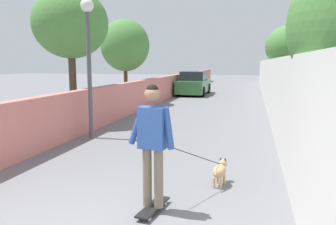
{
  "coord_description": "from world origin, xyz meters",
  "views": [
    {
      "loc": [
        -3.2,
        -2.11,
        2.15
      ],
      "look_at": [
        4.26,
        -0.23,
        1.0
      ],
      "focal_mm": 36.37,
      "sensor_mm": 36.0,
      "label": 1
    }
  ],
  "objects_px": {
    "tree_right_near": "(288,47)",
    "skateboard": "(153,207)",
    "lamp_post": "(88,43)",
    "tree_left_mid": "(125,45)",
    "dog": "(220,170)",
    "car_near": "(194,84)",
    "person_skateboarder": "(153,136)",
    "tree_left_far": "(70,24)"
  },
  "relations": [
    {
      "from": "tree_left_far",
      "to": "skateboard",
      "type": "bearing_deg",
      "value": -142.6
    },
    {
      "from": "tree_right_near",
      "to": "skateboard",
      "type": "distance_m",
      "value": 18.29
    },
    {
      "from": "dog",
      "to": "car_near",
      "type": "xyz_separation_m",
      "value": [
        16.52,
        3.31,
        0.44
      ]
    },
    {
      "from": "lamp_post",
      "to": "tree_right_near",
      "type": "bearing_deg",
      "value": -25.36
    },
    {
      "from": "tree_right_near",
      "to": "person_skateboarder",
      "type": "relative_size",
      "value": 2.47
    },
    {
      "from": "tree_left_mid",
      "to": "dog",
      "type": "relative_size",
      "value": 2.66
    },
    {
      "from": "tree_left_far",
      "to": "tree_right_near",
      "type": "bearing_deg",
      "value": -35.16
    },
    {
      "from": "person_skateboarder",
      "to": "dog",
      "type": "distance_m",
      "value": 1.75
    },
    {
      "from": "skateboard",
      "to": "tree_left_mid",
      "type": "bearing_deg",
      "value": 22.81
    },
    {
      "from": "tree_left_mid",
      "to": "lamp_post",
      "type": "xyz_separation_m",
      "value": [
        -7.54,
        -1.85,
        -0.29
      ]
    },
    {
      "from": "tree_left_mid",
      "to": "car_near",
      "type": "height_order",
      "value": "tree_left_mid"
    },
    {
      "from": "dog",
      "to": "tree_left_mid",
      "type": "bearing_deg",
      "value": 28.9
    },
    {
      "from": "tree_left_mid",
      "to": "person_skateboarder",
      "type": "height_order",
      "value": "tree_left_mid"
    },
    {
      "from": "tree_right_near",
      "to": "person_skateboarder",
      "type": "bearing_deg",
      "value": 169.36
    },
    {
      "from": "skateboard",
      "to": "person_skateboarder",
      "type": "xyz_separation_m",
      "value": [
        -0.0,
        0.0,
        1.05
      ]
    },
    {
      "from": "lamp_post",
      "to": "skateboard",
      "type": "height_order",
      "value": "lamp_post"
    },
    {
      "from": "lamp_post",
      "to": "car_near",
      "type": "height_order",
      "value": "lamp_post"
    },
    {
      "from": "tree_left_mid",
      "to": "lamp_post",
      "type": "height_order",
      "value": "tree_left_mid"
    },
    {
      "from": "car_near",
      "to": "skateboard",
      "type": "bearing_deg",
      "value": -172.06
    },
    {
      "from": "lamp_post",
      "to": "skateboard",
      "type": "xyz_separation_m",
      "value": [
        -4.2,
        -3.09,
        -2.6
      ]
    },
    {
      "from": "tree_left_far",
      "to": "skateboard",
      "type": "relative_size",
      "value": 5.65
    },
    {
      "from": "car_near",
      "to": "tree_right_near",
      "type": "bearing_deg",
      "value": -90.82
    },
    {
      "from": "tree_right_near",
      "to": "tree_left_far",
      "type": "relative_size",
      "value": 0.94
    },
    {
      "from": "tree_right_near",
      "to": "skateboard",
      "type": "xyz_separation_m",
      "value": [
        -17.74,
        3.33,
        -2.99
      ]
    },
    {
      "from": "skateboard",
      "to": "tree_left_far",
      "type": "bearing_deg",
      "value": 37.4
    },
    {
      "from": "tree_right_near",
      "to": "tree_left_far",
      "type": "height_order",
      "value": "tree_left_far"
    },
    {
      "from": "car_near",
      "to": "person_skateboarder",
      "type": "bearing_deg",
      "value": -172.06
    },
    {
      "from": "person_skateboarder",
      "to": "tree_left_far",
      "type": "bearing_deg",
      "value": 37.4
    },
    {
      "from": "tree_left_mid",
      "to": "dog",
      "type": "height_order",
      "value": "tree_left_mid"
    },
    {
      "from": "tree_left_far",
      "to": "car_near",
      "type": "distance_m",
      "value": 12.11
    },
    {
      "from": "lamp_post",
      "to": "tree_left_far",
      "type": "bearing_deg",
      "value": 39.55
    },
    {
      "from": "skateboard",
      "to": "lamp_post",
      "type": "bearing_deg",
      "value": 36.32
    },
    {
      "from": "skateboard",
      "to": "car_near",
      "type": "bearing_deg",
      "value": 7.94
    },
    {
      "from": "tree_left_mid",
      "to": "skateboard",
      "type": "bearing_deg",
      "value": -157.19
    },
    {
      "from": "tree_right_near",
      "to": "car_near",
      "type": "relative_size",
      "value": 1.01
    },
    {
      "from": "lamp_post",
      "to": "car_near",
      "type": "bearing_deg",
      "value": -2.52
    },
    {
      "from": "skateboard",
      "to": "dog",
      "type": "relative_size",
      "value": 0.51
    },
    {
      "from": "car_near",
      "to": "tree_left_mid",
      "type": "bearing_deg",
      "value": 158.05
    },
    {
      "from": "tree_left_mid",
      "to": "skateboard",
      "type": "distance_m",
      "value": 13.06
    },
    {
      "from": "tree_right_near",
      "to": "person_skateboarder",
      "type": "height_order",
      "value": "tree_right_near"
    },
    {
      "from": "tree_right_near",
      "to": "lamp_post",
      "type": "relative_size",
      "value": 1.13
    },
    {
      "from": "skateboard",
      "to": "dog",
      "type": "height_order",
      "value": "dog"
    }
  ]
}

